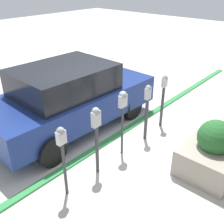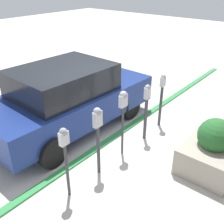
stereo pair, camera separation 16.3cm
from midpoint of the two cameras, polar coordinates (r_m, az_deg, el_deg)
ground_plane at (r=6.29m, az=-1.74°, el=-7.12°), size 40.00×40.00×0.00m
curb_strip at (r=6.32m, az=-2.30°, el=-6.71°), size 14.30×0.16×0.04m
parking_meter_nearest at (r=4.48m, az=-11.26°, el=-7.79°), size 0.16×0.14×1.43m
parking_meter_second at (r=4.92m, az=-4.06°, el=-3.65°), size 0.18×0.16×1.48m
parking_meter_middle at (r=5.41m, az=1.56°, el=1.23°), size 0.20×0.17×1.52m
parking_meter_fourth at (r=6.14m, az=6.74°, el=1.35°), size 0.15×0.13×1.41m
parking_meter_farthest at (r=6.76m, az=10.10°, el=3.95°), size 0.15×0.13×1.43m
planter_box at (r=5.70m, az=20.21°, el=-7.88°), size 1.32×1.04×1.15m
parked_car_front at (r=6.69m, az=-10.19°, el=3.18°), size 4.49×2.12×1.68m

